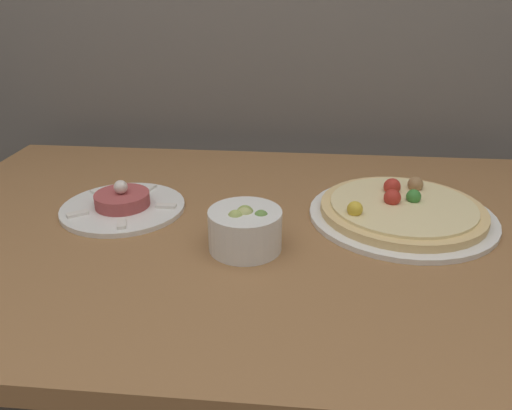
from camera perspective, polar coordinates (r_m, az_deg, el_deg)
dining_table at (r=0.99m, az=-0.56°, el=-7.55°), size 1.34×0.87×0.80m
pizza_plate at (r=1.00m, az=16.30°, el=-0.62°), size 0.35×0.35×0.06m
tartare_plate at (r=1.03m, az=-14.98°, el=0.05°), size 0.24×0.24×0.06m
small_bowl at (r=0.84m, az=-1.05°, el=-2.75°), size 0.12×0.12×0.08m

